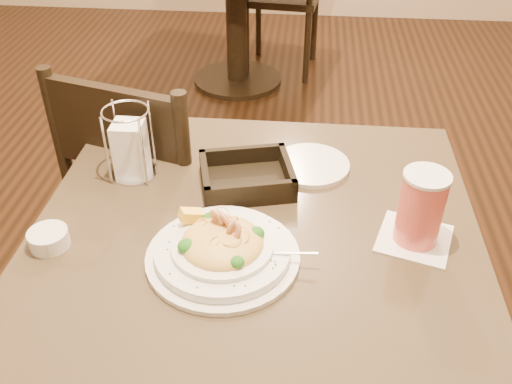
# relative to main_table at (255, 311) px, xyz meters

# --- Properties ---
(main_table) EXTENTS (0.90, 0.90, 0.75)m
(main_table) POSITION_rel_main_table_xyz_m (0.00, 0.00, 0.00)
(main_table) COLOR black
(main_table) RESTS_ON ground
(dining_chair_near) EXTENTS (0.52, 0.52, 0.93)m
(dining_chair_near) POSITION_rel_main_table_xyz_m (-0.33, 0.41, -0.01)
(dining_chair_near) COLOR black
(dining_chair_near) RESTS_ON ground
(pasta_bowl) EXTENTS (0.32, 0.29, 0.09)m
(pasta_bowl) POSITION_rel_main_table_xyz_m (-0.05, -0.09, 0.26)
(pasta_bowl) COLOR white
(pasta_bowl) RESTS_ON main_table
(drink_glass) EXTENTS (0.17, 0.17, 0.15)m
(drink_glass) POSITION_rel_main_table_xyz_m (0.31, 0.00, 0.31)
(drink_glass) COLOR white
(drink_glass) RESTS_ON main_table
(bread_basket) EXTENTS (0.23, 0.20, 0.05)m
(bread_basket) POSITION_rel_main_table_xyz_m (-0.03, 0.15, 0.26)
(bread_basket) COLOR black
(bread_basket) RESTS_ON main_table
(napkin_caddy) EXTENTS (0.10, 0.10, 0.17)m
(napkin_caddy) POSITION_rel_main_table_xyz_m (-0.29, 0.17, 0.31)
(napkin_caddy) COLOR silver
(napkin_caddy) RESTS_ON main_table
(side_plate) EXTENTS (0.22, 0.22, 0.01)m
(side_plate) POSITION_rel_main_table_xyz_m (0.11, 0.24, 0.24)
(side_plate) COLOR white
(side_plate) RESTS_ON main_table
(butter_ramekin) EXTENTS (0.08, 0.08, 0.03)m
(butter_ramekin) POSITION_rel_main_table_xyz_m (-0.39, -0.08, 0.25)
(butter_ramekin) COLOR white
(butter_ramekin) RESTS_ON main_table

